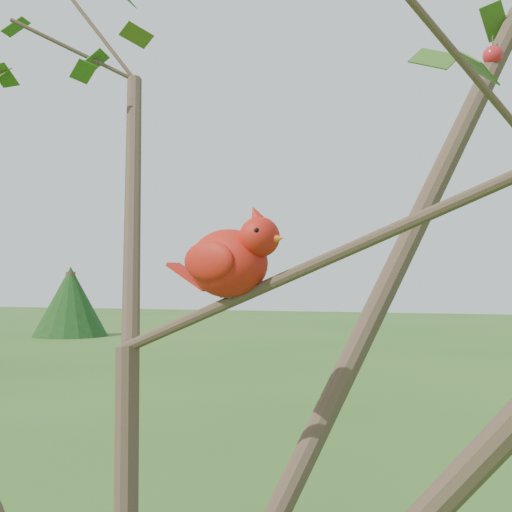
% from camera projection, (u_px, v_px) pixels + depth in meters
% --- Properties ---
extents(crabapple_tree, '(2.35, 2.05, 2.95)m').
position_uv_depth(crabapple_tree, '(134.00, 231.00, 0.96)').
color(crabapple_tree, '#3A2B1F').
rests_on(crabapple_tree, ground).
extents(cardinal, '(0.20, 0.13, 0.15)m').
position_uv_depth(cardinal, '(232.00, 260.00, 1.03)').
color(cardinal, red).
rests_on(cardinal, ground).
extents(distant_trees, '(42.88, 13.95, 3.83)m').
position_uv_depth(distant_trees, '(377.00, 288.00, 23.96)').
color(distant_trees, '#3A2B1F').
rests_on(distant_trees, ground).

